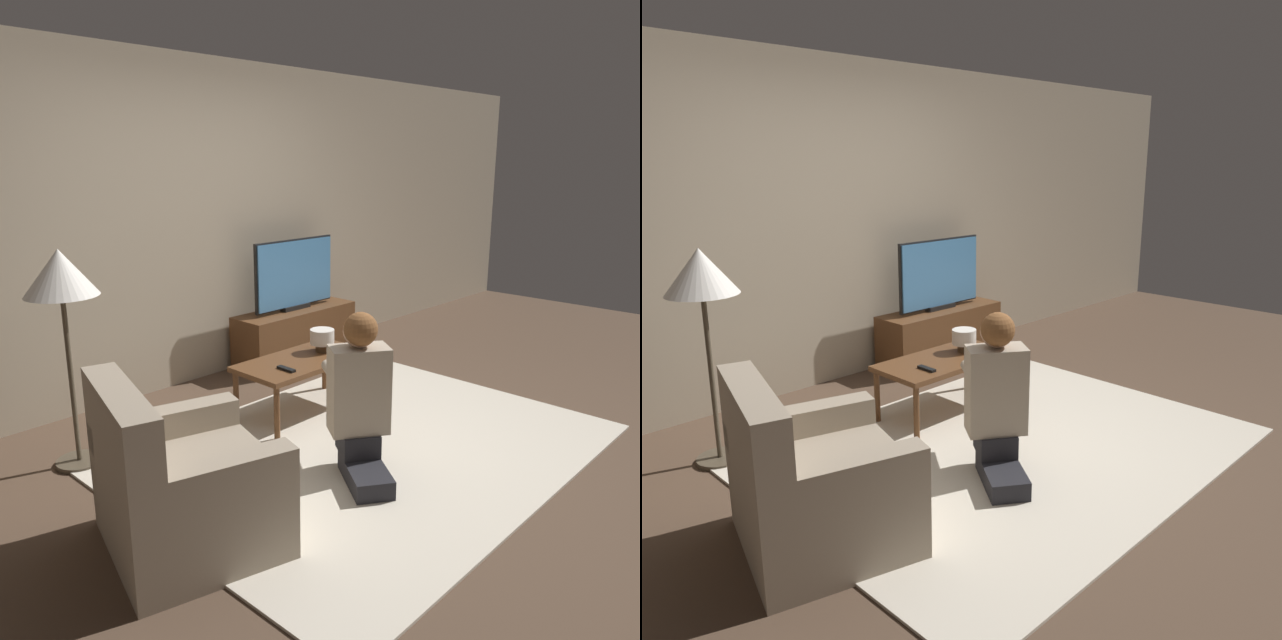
% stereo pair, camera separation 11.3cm
% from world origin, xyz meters
% --- Properties ---
extents(ground_plane, '(10.00, 10.00, 0.00)m').
position_xyz_m(ground_plane, '(0.00, 0.00, 0.00)').
color(ground_plane, brown).
extents(wall_back, '(10.00, 0.06, 2.60)m').
position_xyz_m(wall_back, '(0.00, 1.93, 1.30)').
color(wall_back, tan).
rests_on(wall_back, ground_plane).
extents(rug, '(2.98, 2.24, 0.02)m').
position_xyz_m(rug, '(0.00, 0.00, 0.01)').
color(rug, beige).
rests_on(rug, ground_plane).
extents(tv_stand, '(1.22, 0.39, 0.49)m').
position_xyz_m(tv_stand, '(0.95, 1.64, 0.24)').
color(tv_stand, brown).
rests_on(tv_stand, ground_plane).
extents(tv, '(0.93, 0.08, 0.64)m').
position_xyz_m(tv, '(0.95, 1.64, 0.81)').
color(tv, black).
rests_on(tv, tv_stand).
extents(coffee_table, '(0.99, 0.50, 0.43)m').
position_xyz_m(coffee_table, '(0.12, 0.72, 0.38)').
color(coffee_table, brown).
rests_on(coffee_table, ground_plane).
extents(floor_lamp, '(0.42, 0.42, 1.33)m').
position_xyz_m(floor_lamp, '(-1.38, 1.17, 1.13)').
color(floor_lamp, '#4C4233').
rests_on(floor_lamp, ground_plane).
extents(armchair, '(0.95, 0.98, 0.85)m').
position_xyz_m(armchair, '(-1.41, 0.00, 0.29)').
color(armchair, gray).
rests_on(armchair, ground_plane).
extents(person_kneeling, '(0.65, 0.79, 0.97)m').
position_xyz_m(person_kneeling, '(-0.29, -0.15, 0.50)').
color(person_kneeling, '#232328').
rests_on(person_kneeling, rug).
extents(table_lamp, '(0.18, 0.18, 0.17)m').
position_xyz_m(table_lamp, '(0.33, 0.73, 0.53)').
color(table_lamp, '#4C3823').
rests_on(table_lamp, coffee_table).
extents(remote, '(0.04, 0.15, 0.02)m').
position_xyz_m(remote, '(-0.15, 0.62, 0.43)').
color(remote, black).
rests_on(remote, coffee_table).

